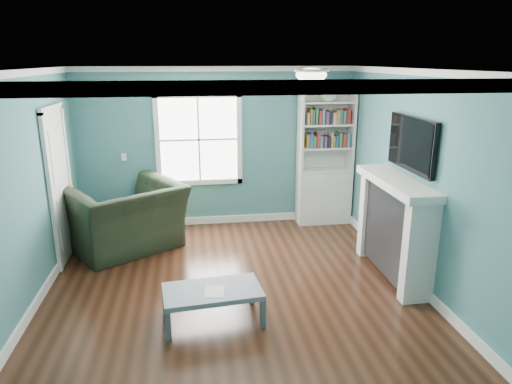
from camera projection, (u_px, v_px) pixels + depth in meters
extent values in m
plane|color=black|center=(234.00, 293.00, 5.47)|extent=(5.00, 5.00, 0.00)
plane|color=#407B7A|center=(218.00, 148.00, 7.49)|extent=(4.50, 0.00, 4.50)
plane|color=#407B7A|center=(271.00, 302.00, 2.74)|extent=(4.50, 0.00, 4.50)
plane|color=#407B7A|center=(19.00, 198.00, 4.80)|extent=(0.00, 5.00, 5.00)
plane|color=#407B7A|center=(420.00, 182.00, 5.42)|extent=(0.00, 5.00, 5.00)
plane|color=white|center=(230.00, 70.00, 4.75)|extent=(5.00, 5.00, 0.00)
cube|color=white|center=(219.00, 220.00, 7.82)|extent=(4.50, 0.03, 0.12)
cube|color=white|center=(37.00, 303.00, 5.15)|extent=(0.03, 5.00, 0.12)
cube|color=white|center=(409.00, 277.00, 5.77)|extent=(0.03, 5.00, 0.12)
cube|color=white|center=(216.00, 69.00, 7.11)|extent=(4.50, 0.04, 0.08)
cube|color=white|center=(273.00, 88.00, 2.40)|extent=(4.50, 0.04, 0.08)
cube|color=white|center=(3.00, 75.00, 4.45)|extent=(0.04, 5.00, 0.08)
cube|color=white|center=(430.00, 73.00, 5.07)|extent=(0.04, 5.00, 0.08)
cube|color=white|center=(199.00, 140.00, 7.40)|extent=(1.24, 0.01, 1.34)
cube|color=white|center=(157.00, 141.00, 7.29)|extent=(0.08, 0.06, 1.50)
cube|color=white|center=(239.00, 139.00, 7.47)|extent=(0.08, 0.06, 1.50)
cube|color=white|center=(200.00, 182.00, 7.58)|extent=(1.40, 0.06, 0.08)
cube|color=white|center=(197.00, 95.00, 7.18)|extent=(1.40, 0.06, 0.08)
cube|color=white|center=(199.00, 140.00, 7.38)|extent=(1.24, 0.03, 0.03)
cube|color=white|center=(199.00, 140.00, 7.38)|extent=(0.03, 0.03, 1.34)
cube|color=silver|center=(323.00, 197.00, 7.77)|extent=(0.90, 0.35, 0.90)
cube|color=silver|center=(300.00, 130.00, 7.39)|extent=(0.04, 0.35, 1.40)
cube|color=silver|center=(351.00, 129.00, 7.51)|extent=(0.04, 0.35, 1.40)
cube|color=silver|center=(323.00, 128.00, 7.61)|extent=(0.90, 0.02, 1.40)
cube|color=silver|center=(328.00, 87.00, 7.26)|extent=(0.90, 0.35, 0.04)
cube|color=silver|center=(324.00, 170.00, 7.64)|extent=(0.84, 0.33, 0.03)
cube|color=silver|center=(325.00, 148.00, 7.54)|extent=(0.84, 0.33, 0.03)
cube|color=silver|center=(326.00, 125.00, 7.43)|extent=(0.84, 0.33, 0.03)
cube|color=silver|center=(327.00, 102.00, 7.33)|extent=(0.84, 0.33, 0.03)
cube|color=olive|center=(326.00, 140.00, 7.48)|extent=(0.70, 0.25, 0.22)
cube|color=#264C8C|center=(327.00, 117.00, 7.38)|extent=(0.70, 0.25, 0.22)
cylinder|color=beige|center=(329.00, 93.00, 7.24)|extent=(0.26, 0.06, 0.26)
cube|color=black|center=(395.00, 232.00, 5.79)|extent=(0.30, 1.20, 1.10)
cube|color=black|center=(392.00, 246.00, 5.84)|extent=(0.22, 0.65, 0.70)
cube|color=silver|center=(419.00, 253.00, 5.15)|extent=(0.36, 0.16, 1.20)
cube|color=silver|center=(373.00, 215.00, 6.42)|extent=(0.36, 0.16, 1.20)
cube|color=silver|center=(397.00, 182.00, 5.60)|extent=(0.44, 1.58, 0.10)
cube|color=black|center=(412.00, 144.00, 5.49)|extent=(0.06, 1.10, 0.65)
cube|color=silver|center=(60.00, 187.00, 6.21)|extent=(0.04, 0.80, 2.05)
cube|color=white|center=(51.00, 197.00, 5.78)|extent=(0.05, 0.08, 2.13)
cube|color=white|center=(69.00, 179.00, 6.64)|extent=(0.05, 0.08, 2.13)
cube|color=white|center=(51.00, 108.00, 5.91)|extent=(0.05, 0.98, 0.08)
sphere|color=#BF8C3F|center=(70.00, 187.00, 6.52)|extent=(0.07, 0.07, 0.07)
ellipsoid|color=white|center=(311.00, 75.00, 4.98)|extent=(0.34, 0.34, 0.15)
cylinder|color=white|center=(311.00, 71.00, 4.97)|extent=(0.38, 0.38, 0.03)
cube|color=white|center=(124.00, 157.00, 7.29)|extent=(0.08, 0.01, 0.12)
imported|color=black|center=(125.00, 206.00, 6.61)|extent=(1.79, 1.62, 1.31)
cube|color=#494F58|center=(168.00, 326.00, 4.52)|extent=(0.06, 0.06, 0.32)
cube|color=#494F58|center=(263.00, 314.00, 4.74)|extent=(0.06, 0.06, 0.32)
cube|color=#494F58|center=(165.00, 301.00, 4.99)|extent=(0.06, 0.06, 0.32)
cube|color=#494F58|center=(252.00, 291.00, 5.21)|extent=(0.06, 0.06, 0.32)
cube|color=slate|center=(212.00, 292.00, 4.81)|extent=(1.08, 0.66, 0.06)
cube|color=white|center=(214.00, 291.00, 4.75)|extent=(0.23, 0.28, 0.00)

